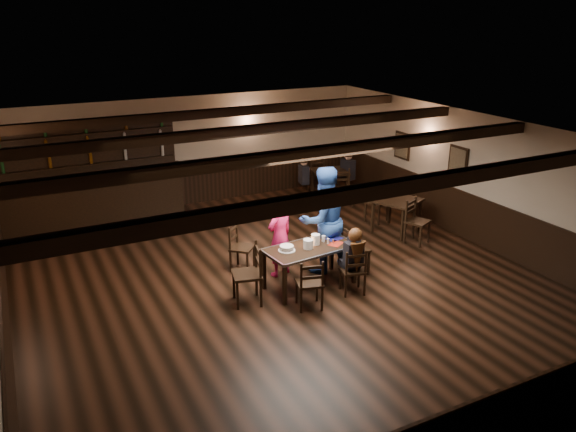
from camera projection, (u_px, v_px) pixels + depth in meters
name	position (u px, v px, depth m)	size (l,w,h in m)	color
ground	(281.00, 281.00, 10.18)	(10.00, 10.00, 0.00)	black
room_shell	(280.00, 189.00, 9.62)	(9.02, 10.02, 2.71)	beige
dining_table	(310.00, 251.00, 9.79)	(1.67, 0.95, 0.75)	black
chair_near_left	(311.00, 281.00, 9.06)	(0.50, 0.48, 0.88)	black
chair_near_right	(354.00, 268.00, 9.55)	(0.48, 0.47, 0.84)	black
chair_end_left	(252.00, 269.00, 9.26)	(0.56, 0.58, 1.03)	black
chair_end_right	(352.00, 246.00, 10.30)	(0.43, 0.45, 0.95)	black
chair_far_pushed	(238.00, 244.00, 10.50)	(0.57, 0.57, 0.89)	black
woman_pink	(280.00, 236.00, 10.20)	(0.56, 0.37, 1.53)	#F22073
man_blue	(323.00, 220.00, 10.31)	(0.98, 0.76, 2.01)	navy
seated_person	(354.00, 250.00, 9.50)	(0.32, 0.47, 0.77)	black
cake	(287.00, 248.00, 9.60)	(0.30, 0.30, 0.09)	white
plate_stack_a	(308.00, 244.00, 9.68)	(0.17, 0.17, 0.16)	white
plate_stack_b	(316.00, 239.00, 9.85)	(0.16, 0.16, 0.18)	white
tea_light	(308.00, 244.00, 9.83)	(0.05, 0.05, 0.06)	#A5A8AD
salt_shaker	(328.00, 241.00, 9.88)	(0.04, 0.04, 0.10)	silver
pepper_shaker	(333.00, 241.00, 9.91)	(0.03, 0.03, 0.08)	#A5A8AD
drink_glass	(324.00, 238.00, 9.99)	(0.07, 0.07, 0.11)	silver
menu_red	(336.00, 244.00, 9.89)	(0.28, 0.19, 0.00)	maroon
menu_blue	(335.00, 238.00, 10.12)	(0.29, 0.20, 0.00)	#101152
bar_counter	(93.00, 192.00, 12.82)	(4.21, 0.70, 2.20)	black
back_table_a	(397.00, 204.00, 12.26)	(1.17, 1.17, 0.75)	black
back_table_b	(330.00, 174.00, 14.46)	(1.05, 1.05, 0.75)	black
bg_patron_left	(304.00, 171.00, 14.25)	(0.25, 0.35, 0.67)	black
bg_patron_right	(348.00, 165.00, 14.61)	(0.28, 0.39, 0.74)	black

